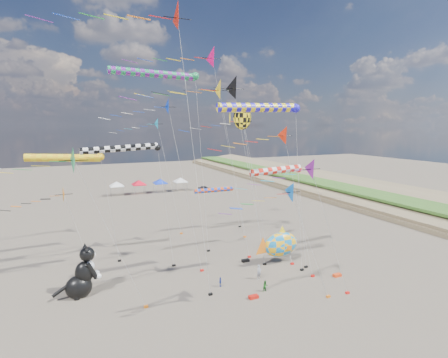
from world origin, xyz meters
TOP-DOWN VIEW (x-y plane):
  - ground at (0.00, 0.00)m, footprint 260.00×260.00m
  - delta_kite_0 at (-8.73, 7.64)m, footprint 13.66×2.55m
  - delta_kite_1 at (-15.31, 7.85)m, footprint 12.07×2.39m
  - delta_kite_2 at (1.27, 2.77)m, footprint 9.93×1.92m
  - delta_kite_3 at (-7.83, 13.12)m, footprint 10.05×1.78m
  - delta_kite_4 at (2.81, 2.61)m, footprint 11.07×2.00m
  - delta_kite_5 at (-4.56, 26.86)m, footprint 8.73×1.78m
  - delta_kite_6 at (-0.43, 14.57)m, footprint 13.34×2.52m
  - delta_kite_7 at (1.80, 15.99)m, footprint 15.02×3.10m
  - delta_kite_8 at (5.31, 17.81)m, footprint 10.30×2.58m
  - delta_kite_9 at (3.10, 7.01)m, footprint 10.76×2.02m
  - delta_kite_10 at (2.55, 21.65)m, footprint 14.63×3.08m
  - delta_kite_11 at (-17.31, 17.36)m, footprint 8.16×1.86m
  - windsock_0 at (4.40, 26.54)m, footprint 7.59×0.70m
  - windsock_1 at (-15.55, 19.67)m, footprint 9.08×0.87m
  - windsock_2 at (4.25, 9.25)m, footprint 7.28×0.77m
  - windsock_3 at (-10.28, 15.73)m, footprint 9.36×0.69m
  - windsock_4 at (-5.91, 18.50)m, footprint 11.44×0.88m
  - windsock_5 at (1.91, 8.78)m, footprint 10.31×0.91m
  - angelfish_kite at (2.11, 13.81)m, footprint 3.74×3.02m
  - cat_inflatable at (-15.12, 12.47)m, footprint 3.86×2.25m
  - fish_inflatable at (6.21, 11.63)m, footprint 5.82×2.18m
  - person_adult at (1.82, 8.79)m, footprint 0.66×0.53m
  - child_green at (1.03, 6.18)m, footprint 0.54×0.42m
  - child_blue at (-2.51, 8.92)m, footprint 0.50×0.61m
  - kite_bag_0 at (2.73, 13.57)m, footprint 0.90×0.44m
  - kite_bag_1 at (9.47, 17.89)m, footprint 0.90×0.44m
  - kite_bag_2 at (-0.66, 5.44)m, footprint 0.90×0.44m
  - kite_bag_3 at (9.73, 5.99)m, footprint 0.90×0.44m
  - tent_row at (1.50, 60.00)m, footprint 19.20×4.20m
  - parked_car at (14.54, 58.00)m, footprint 3.55×2.68m

SIDE VIEW (x-z plane):
  - ground at x=0.00m, z-range 0.00..0.00m
  - kite_bag_0 at x=2.73m, z-range 0.00..0.30m
  - kite_bag_1 at x=9.47m, z-range 0.00..0.30m
  - kite_bag_2 at x=-0.66m, z-range 0.00..0.30m
  - kite_bag_3 at x=9.73m, z-range 0.00..0.30m
  - child_blue at x=-2.51m, z-range 0.00..0.97m
  - child_green at x=1.03m, z-range 0.00..1.09m
  - parked_car at x=14.54m, z-range 0.00..1.13m
  - person_adult at x=1.82m, z-range 0.00..1.57m
  - fish_inflatable at x=6.21m, z-range 0.02..4.48m
  - cat_inflatable at x=-15.12m, z-range 0.00..4.95m
  - tent_row at x=1.50m, z-range 1.25..5.05m
  - windsock_0 at x=4.40m, z-range 2.92..9.54m
  - delta_kite_11 at x=-17.31m, z-range 3.69..13.58m
  - delta_kite_2 at x=1.27m, z-range 4.40..15.80m
  - windsock_2 at x=4.25m, z-range 5.38..17.05m
  - delta_kite_4 at x=2.81m, z-range 5.31..18.60m
  - windsock_1 at x=-15.55m, z-range 5.95..18.82m
  - delta_kite_1 at x=-15.31m, z-range 5.74..20.13m
  - windsock_3 at x=-10.28m, z-range 6.51..20.39m
  - delta_kite_9 at x=3.10m, z-range 6.60..22.54m
  - delta_kite_5 at x=-4.56m, z-range 7.23..24.26m
  - delta_kite_8 at x=5.31m, z-range 7.33..25.07m
  - angelfish_kite at x=2.11m, z-range 7.55..25.56m
  - delta_kite_3 at x=-7.83m, z-range 8.02..26.63m
  - windsock_5 at x=1.91m, z-range 8.49..26.50m
  - delta_kite_6 at x=-0.43m, z-range 8.97..30.03m
  - delta_kite_7 at x=1.80m, z-range 9.10..30.84m
  - windsock_4 at x=-5.91m, z-range 10.46..32.40m
  - delta_kite_0 at x=-8.73m, z-range 11.23..36.83m
  - delta_kite_10 at x=2.55m, z-range 11.32..37.48m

